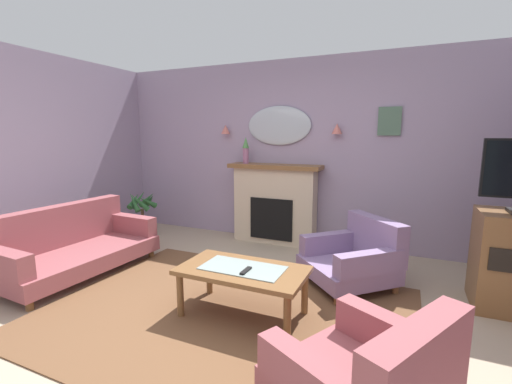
# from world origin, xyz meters

# --- Properties ---
(floor) EXTENTS (6.94, 5.98, 0.10)m
(floor) POSITION_xyz_m (0.00, 0.00, -0.05)
(floor) COLOR tan
(floor) RESTS_ON ground
(wall_back) EXTENTS (6.94, 0.10, 2.64)m
(wall_back) POSITION_xyz_m (0.00, 2.54, 1.32)
(wall_back) COLOR #9E8CA8
(wall_back) RESTS_ON ground
(patterned_rug) EXTENTS (3.20, 2.40, 0.01)m
(patterned_rug) POSITION_xyz_m (0.00, 0.20, 0.01)
(patterned_rug) COLOR brown
(patterned_rug) RESTS_ON ground
(fireplace) EXTENTS (1.36, 0.36, 1.16)m
(fireplace) POSITION_xyz_m (-0.35, 2.32, 0.57)
(fireplace) COLOR beige
(fireplace) RESTS_ON ground
(mantel_vase_right) EXTENTS (0.10, 0.10, 0.39)m
(mantel_vase_right) POSITION_xyz_m (-0.80, 2.29, 1.37)
(mantel_vase_right) COLOR #9E6084
(mantel_vase_right) RESTS_ON fireplace
(wall_mirror) EXTENTS (0.96, 0.06, 0.56)m
(wall_mirror) POSITION_xyz_m (-0.35, 2.46, 1.71)
(wall_mirror) COLOR #B2BCC6
(wall_sconce_left) EXTENTS (0.14, 0.14, 0.14)m
(wall_sconce_left) POSITION_xyz_m (-1.20, 2.41, 1.66)
(wall_sconce_left) COLOR #D17066
(wall_sconce_right) EXTENTS (0.14, 0.14, 0.14)m
(wall_sconce_right) POSITION_xyz_m (0.50, 2.41, 1.66)
(wall_sconce_right) COLOR #D17066
(framed_picture) EXTENTS (0.28, 0.03, 0.36)m
(framed_picture) POSITION_xyz_m (1.15, 2.47, 1.75)
(framed_picture) COLOR #4C6B56
(coffee_table) EXTENTS (1.10, 0.60, 0.45)m
(coffee_table) POSITION_xyz_m (0.15, 0.23, 0.38)
(coffee_table) COLOR brown
(coffee_table) RESTS_ON ground
(tv_remote) EXTENTS (0.04, 0.16, 0.02)m
(tv_remote) POSITION_xyz_m (0.22, 0.16, 0.45)
(tv_remote) COLOR black
(tv_remote) RESTS_ON coffee_table
(floral_couch) EXTENTS (0.94, 1.75, 0.76)m
(floral_couch) POSITION_xyz_m (-2.08, 0.32, 0.32)
(floral_couch) COLOR #934C51
(floral_couch) RESTS_ON ground
(armchair_near_fireplace) EXTENTS (1.10, 1.09, 0.71)m
(armchair_near_fireplace) POSITION_xyz_m (1.29, -0.54, 0.31)
(armchair_near_fireplace) COLOR #934C51
(armchair_near_fireplace) RESTS_ON ground
(armchair_beside_couch) EXTENTS (1.15, 1.15, 0.71)m
(armchair_beside_couch) POSITION_xyz_m (0.95, 1.30, 0.31)
(armchair_beside_couch) COLOR gray
(armchair_beside_couch) RESTS_ON ground
(potted_plant_small_fern) EXTENTS (0.45, 0.46, 0.72)m
(potted_plant_small_fern) POSITION_xyz_m (-2.37, 1.79, 0.38)
(potted_plant_small_fern) COLOR silver
(potted_plant_small_fern) RESTS_ON ground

